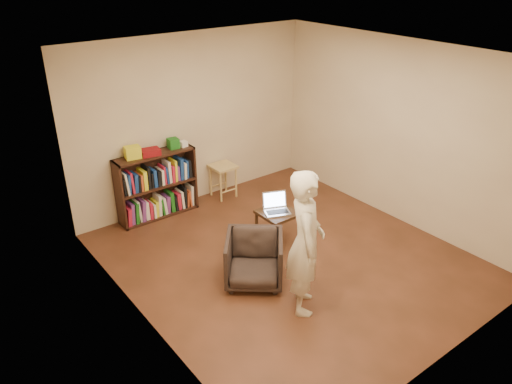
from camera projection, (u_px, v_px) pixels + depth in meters
floor at (288, 258)px, 6.50m from camera, size 4.50×4.50×0.00m
ceiling at (295, 56)px, 5.36m from camera, size 4.50×4.50×0.00m
wall_back at (193, 120)px, 7.53m from camera, size 4.00×0.00×4.00m
wall_left at (136, 216)px, 4.84m from camera, size 0.00×4.50×4.50m
wall_right at (398, 133)px, 7.02m from camera, size 0.00×4.50×4.50m
bookshelf at (157, 189)px, 7.38m from camera, size 1.20×0.30×1.00m
box_yellow at (133, 152)px, 6.92m from camera, size 0.23×0.19×0.17m
red_cloth at (150, 152)px, 7.05m from camera, size 0.29×0.24×0.09m
box_green at (173, 143)px, 7.28m from camera, size 0.16×0.16×0.15m
box_white at (183, 144)px, 7.35m from camera, size 0.11×0.11×0.08m
stool at (223, 171)px, 7.96m from camera, size 0.37×0.37×0.54m
armchair at (254, 259)px, 5.92m from camera, size 0.95×0.95×0.62m
side_table at (278, 217)px, 6.68m from camera, size 0.47×0.47×0.48m
laptop at (276, 207)px, 6.64m from camera, size 0.42×0.40×0.24m
person at (305, 242)px, 5.29m from camera, size 0.69×0.72×1.66m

